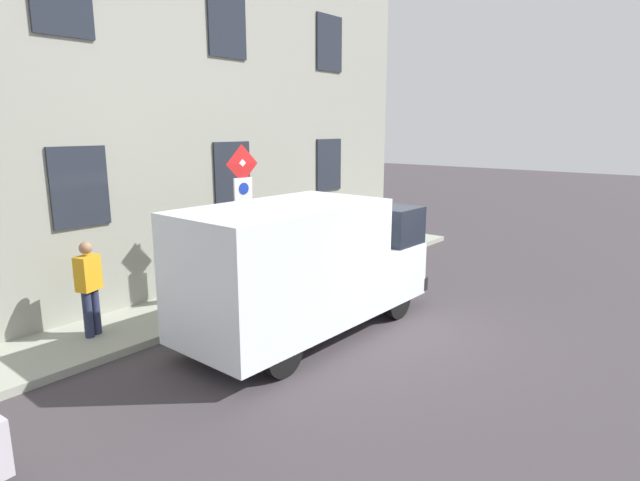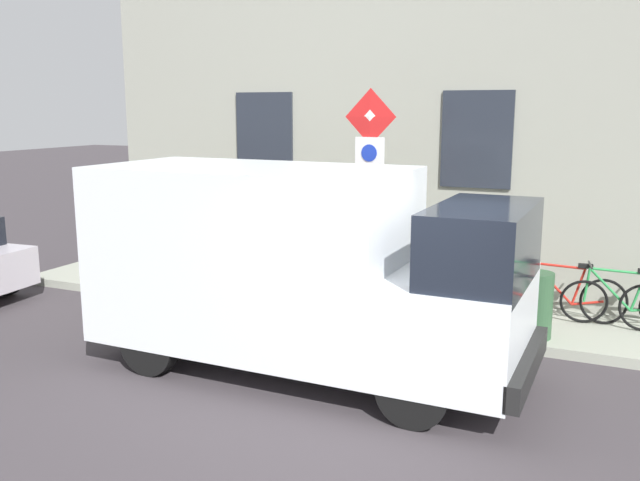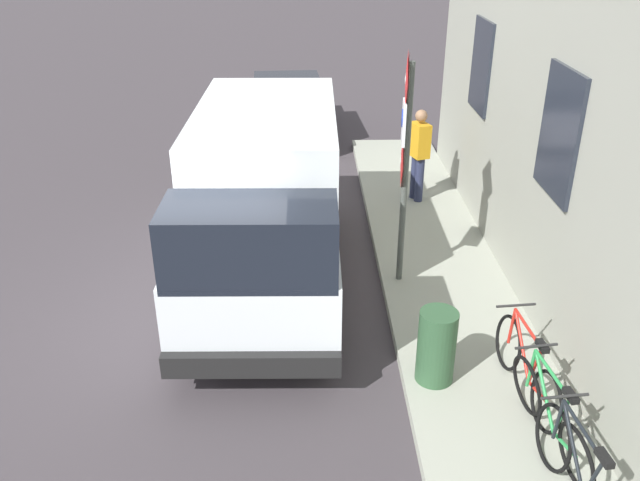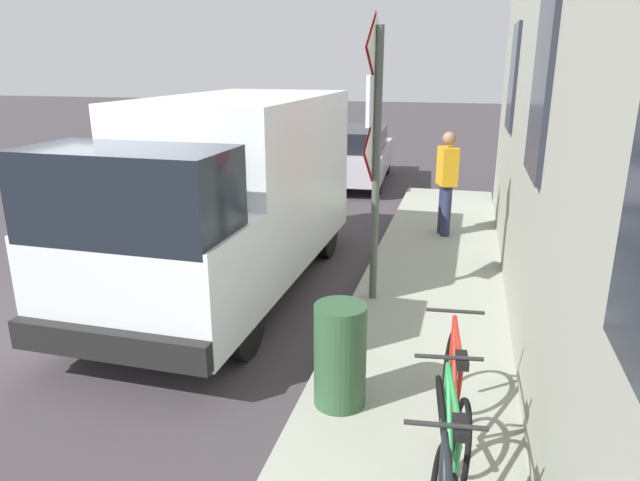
# 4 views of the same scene
# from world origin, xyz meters

# --- Properties ---
(ground_plane) EXTENTS (80.00, 80.00, 0.00)m
(ground_plane) POSITION_xyz_m (0.00, 0.00, 0.00)
(ground_plane) COLOR #3C373B
(sidewalk_slab) EXTENTS (1.85, 15.61, 0.14)m
(sidewalk_slab) POSITION_xyz_m (3.51, 0.00, 0.07)
(sidewalk_slab) COLOR #999C8D
(sidewalk_slab) RESTS_ON ground_plane
(building_facade) EXTENTS (0.75, 13.61, 8.48)m
(building_facade) POSITION_xyz_m (4.79, 0.00, 4.24)
(building_facade) COLOR gray
(building_facade) RESTS_ON ground_plane
(sign_post_stacked) EXTENTS (0.17, 0.56, 3.20)m
(sign_post_stacked) POSITION_xyz_m (2.79, 1.16, 2.22)
(sign_post_stacked) COLOR #474C47
(sign_post_stacked) RESTS_ON sidewalk_slab
(delivery_van) EXTENTS (2.08, 5.36, 2.50)m
(delivery_van) POSITION_xyz_m (0.89, 1.40, 1.33)
(delivery_van) COLOR white
(delivery_van) RESTS_ON ground_plane
(bicycle_green) EXTENTS (0.48, 1.71, 0.89)m
(bicycle_green) POSITION_xyz_m (3.89, -2.26, 0.51)
(bicycle_green) COLOR black
(bicycle_green) RESTS_ON sidewalk_slab
(bicycle_red) EXTENTS (0.46, 1.71, 0.89)m
(bicycle_red) POSITION_xyz_m (3.89, -1.48, 0.51)
(bicycle_red) COLOR black
(bicycle_red) RESTS_ON sidewalk_slab
(pedestrian) EXTENTS (0.37, 0.46, 1.72)m
(pedestrian) POSITION_xyz_m (3.55, 4.17, 1.07)
(pedestrian) COLOR #262B47
(pedestrian) RESTS_ON sidewalk_slab
(litter_bin) EXTENTS (0.44, 0.44, 0.90)m
(litter_bin) POSITION_xyz_m (2.94, -1.18, 0.59)
(litter_bin) COLOR #2D5133
(litter_bin) RESTS_ON sidewalk_slab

